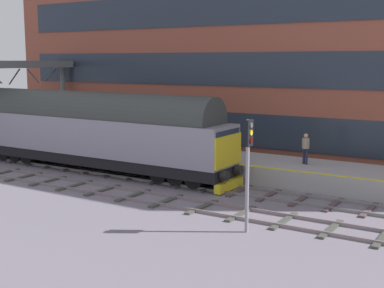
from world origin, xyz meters
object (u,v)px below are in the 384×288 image
at_px(waiting_passenger, 306,146).
at_px(platform_number_sign, 225,138).
at_px(diesel_locomotive, 95,129).
at_px(signal_post_near, 248,161).

bearing_deg(waiting_passenger, platform_number_sign, 50.70).
relative_size(diesel_locomotive, signal_post_near, 4.20).
bearing_deg(signal_post_near, diesel_locomotive, 66.70).
bearing_deg(signal_post_near, platform_number_sign, 34.23).
relative_size(signal_post_near, platform_number_sign, 2.12).
bearing_deg(diesel_locomotive, signal_post_near, -113.30).
xyz_separation_m(diesel_locomotive, platform_number_sign, (1.85, -7.66, -0.12)).
distance_m(platform_number_sign, waiting_passenger, 4.30).
distance_m(diesel_locomotive, waiting_passenger, 12.11).
xyz_separation_m(diesel_locomotive, waiting_passenger, (3.70, -11.52, -0.49)).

